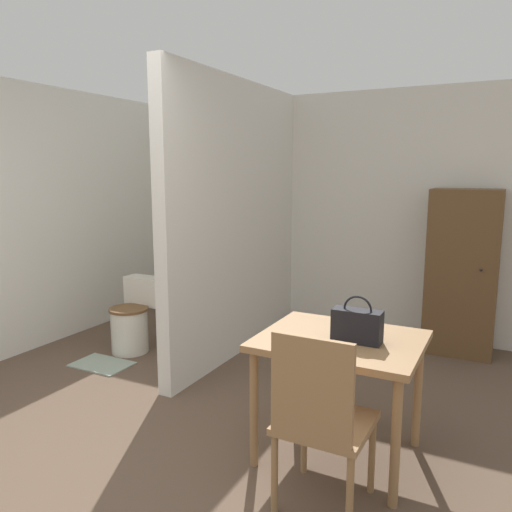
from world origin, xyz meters
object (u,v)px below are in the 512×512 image
(dining_table, at_px, (340,353))
(wooden_cabinet, at_px, (462,272))
(toilet, at_px, (134,319))
(handbag, at_px, (357,325))
(wooden_chair, at_px, (320,417))

(dining_table, xyz_separation_m, wooden_cabinet, (0.46, 2.21, 0.12))
(toilet, relative_size, handbag, 2.46)
(dining_table, relative_size, wooden_chair, 0.97)
(wooden_chair, distance_m, toilet, 2.75)
(handbag, relative_size, wooden_cabinet, 0.18)
(toilet, height_order, handbag, handbag)
(dining_table, height_order, handbag, handbag)
(toilet, bearing_deg, handbag, -20.03)
(wooden_chair, xyz_separation_m, handbag, (0.03, 0.51, 0.33))
(handbag, height_order, wooden_cabinet, wooden_cabinet)
(wooden_cabinet, bearing_deg, toilet, -153.69)
(handbag, bearing_deg, toilet, 159.97)
(toilet, height_order, wooden_cabinet, wooden_cabinet)
(toilet, relative_size, wooden_cabinet, 0.44)
(dining_table, bearing_deg, toilet, 159.74)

